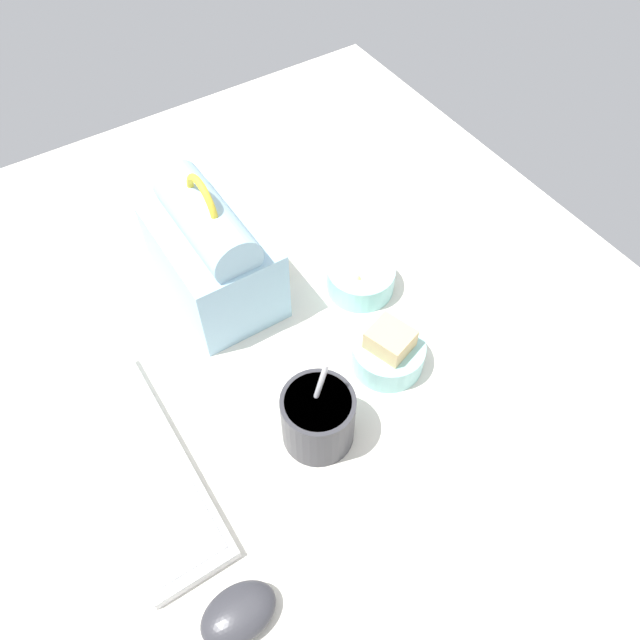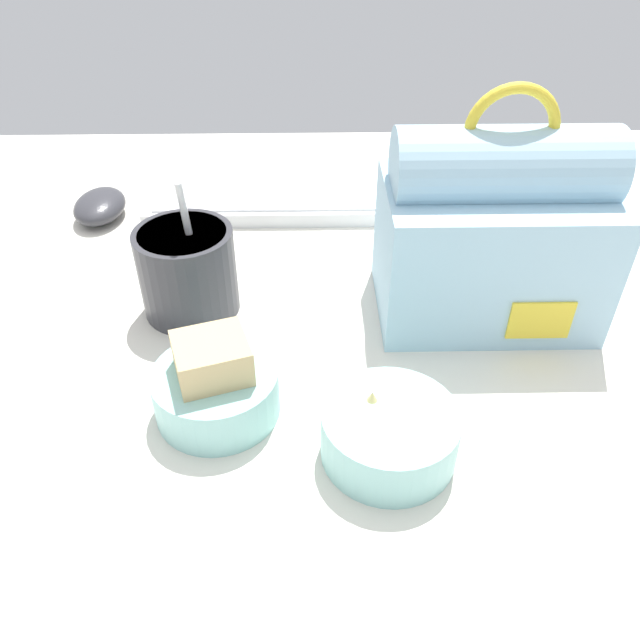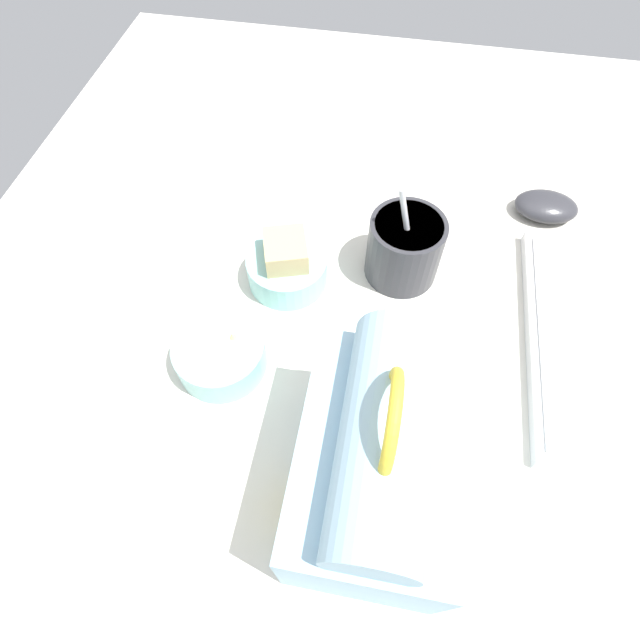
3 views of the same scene
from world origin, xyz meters
TOP-DOWN VIEW (x-y plane):
  - desk_surface at (0.00, 0.00)cm, footprint 140.00×110.00cm
  - keyboard at (-1.83, 28.71)cm, footprint 33.54×11.04cm
  - lunch_bag at (20.16, 6.13)cm, footprint 21.11×14.52cm
  - soup_cup at (-9.79, 6.54)cm, footprint 9.78×9.78cm
  - bento_bowl_sandwich at (-5.49, -8.29)cm, footprint 10.60×10.60cm
  - bento_bowl_snacks at (8.56, -13.25)cm, footprint 10.80×10.80cm
  - computer_mouse at (-24.38, 26.54)cm, footprint 6.31×9.11cm

SIDE VIEW (x-z plane):
  - desk_surface at x=0.00cm, z-range 0.00..2.00cm
  - keyboard at x=-1.83cm, z-range 1.97..4.07cm
  - computer_mouse at x=-24.38cm, z-range 2.00..5.22cm
  - bento_bowl_snacks at x=8.56cm, z-range 1.71..7.04cm
  - bento_bowl_sandwich at x=-5.49cm, z-range 1.03..8.65cm
  - soup_cup at x=-9.79cm, z-range -0.83..14.39cm
  - lunch_bag at x=20.16cm, z-range -0.77..22.44cm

